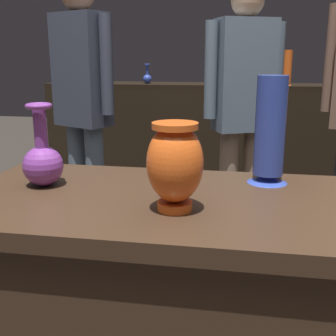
% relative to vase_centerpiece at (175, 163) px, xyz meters
% --- Properties ---
extents(display_plinth, '(1.20, 0.64, 0.80)m').
position_rel_vase_centerpiece_xyz_m(display_plinth, '(-0.05, 0.10, -0.52)').
color(display_plinth, '#382619').
rests_on(display_plinth, ground_plane).
extents(back_display_shelf, '(2.60, 0.40, 0.99)m').
position_rel_vase_centerpiece_xyz_m(back_display_shelf, '(-0.05, 2.30, -0.43)').
color(back_display_shelf, black).
rests_on(back_display_shelf, ground_plane).
extents(vase_centerpiece, '(0.15, 0.15, 0.23)m').
position_rel_vase_centerpiece_xyz_m(vase_centerpiece, '(0.00, 0.00, 0.00)').
color(vase_centerpiece, '#E55B1E').
rests_on(vase_centerpiece, display_plinth).
extents(vase_tall_behind, '(0.12, 0.12, 0.26)m').
position_rel_vase_centerpiece_xyz_m(vase_tall_behind, '(-0.44, 0.15, -0.04)').
color(vase_tall_behind, '#7A388E').
rests_on(vase_tall_behind, display_plinth).
extents(vase_left_accent, '(0.13, 0.13, 0.34)m').
position_rel_vase_centerpiece_xyz_m(vase_left_accent, '(0.25, 0.31, 0.03)').
color(vase_left_accent, '#2D429E').
rests_on(vase_left_accent, display_plinth).
extents(shelf_vase_left, '(0.07, 0.07, 0.15)m').
position_rel_vase_centerpiece_xyz_m(shelf_vase_left, '(-0.57, 2.26, 0.11)').
color(shelf_vase_left, '#2D429E').
rests_on(shelf_vase_left, back_display_shelf).
extents(shelf_vase_right, '(0.08, 0.08, 0.25)m').
position_rel_vase_centerpiece_xyz_m(shelf_vase_right, '(0.47, 2.24, 0.18)').
color(shelf_vase_right, '#E55B1E').
rests_on(shelf_vase_right, back_display_shelf).
extents(visitor_center_back, '(0.43, 0.30, 1.58)m').
position_rel_vase_centerpiece_xyz_m(visitor_center_back, '(0.16, 1.45, -0.00)').
color(visitor_center_back, '#846B56').
rests_on(visitor_center_back, ground_plane).
extents(visitor_near_left, '(0.43, 0.30, 1.62)m').
position_rel_vase_centerpiece_xyz_m(visitor_near_left, '(-0.76, 1.35, 0.02)').
color(visitor_near_left, slate).
rests_on(visitor_near_left, ground_plane).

